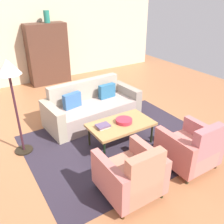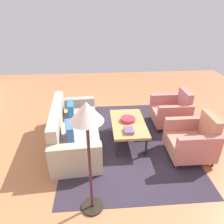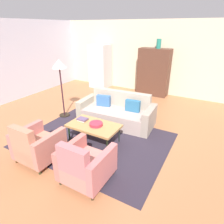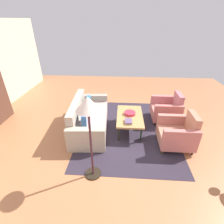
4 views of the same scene
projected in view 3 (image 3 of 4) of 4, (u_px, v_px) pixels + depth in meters
name	position (u px, v px, depth m)	size (l,w,h in m)	color
ground_plane	(102.00, 133.00, 5.04)	(10.08, 10.08, 0.00)	#A66841
wall_back	(155.00, 58.00, 7.62)	(8.40, 0.12, 2.80)	beige
area_rug	(96.00, 140.00, 4.70)	(3.40, 2.60, 0.01)	#2C2431
couch	(117.00, 113.00, 5.48)	(2.15, 1.04, 0.86)	#A28D84
coffee_table	(94.00, 126.00, 4.49)	(1.20, 0.70, 0.45)	black
armchair_left	(37.00, 146.00, 3.86)	(0.80, 0.80, 0.88)	#3C2910
armchair_right	(84.00, 166.00, 3.32)	(0.80, 0.80, 0.88)	#3D1C19
fruit_bowl	(96.00, 124.00, 4.43)	(0.31, 0.31, 0.07)	#B7293B
book_stack	(82.00, 119.00, 4.66)	(0.24, 0.18, 0.06)	beige
cabinet	(154.00, 72.00, 7.50)	(1.20, 0.51, 1.80)	#4E2E22
vase_tall	(159.00, 44.00, 7.02)	(0.17, 0.17, 0.34)	#237865
refrigerator	(100.00, 66.00, 8.50)	(0.80, 0.73, 1.85)	#B7BABF
floor_lamp	(60.00, 69.00, 5.41)	(0.40, 0.40, 1.72)	black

